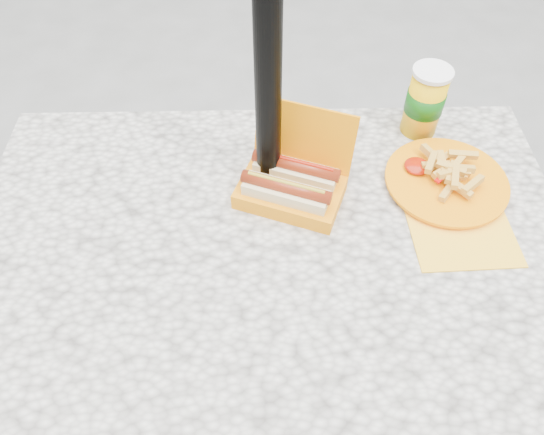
{
  "coord_description": "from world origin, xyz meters",
  "views": [
    {
      "loc": [
        -0.01,
        -0.63,
        1.59
      ],
      "look_at": [
        0.0,
        0.02,
        0.8
      ],
      "focal_mm": 35.0,
      "sensor_mm": 36.0,
      "label": 1
    }
  ],
  "objects_px": {
    "hotdog_box": "(292,183)",
    "umbrella_pole": "(268,36)",
    "fries_plate": "(447,183)",
    "soda_cup": "(425,101)"
  },
  "relations": [
    {
      "from": "hotdog_box",
      "to": "fries_plate",
      "type": "height_order",
      "value": "hotdog_box"
    },
    {
      "from": "fries_plate",
      "to": "soda_cup",
      "type": "distance_m",
      "value": 0.2
    },
    {
      "from": "hotdog_box",
      "to": "umbrella_pole",
      "type": "bearing_deg",
      "value": 158.05
    },
    {
      "from": "umbrella_pole",
      "to": "hotdog_box",
      "type": "relative_size",
      "value": 8.56
    },
    {
      "from": "hotdog_box",
      "to": "fries_plate",
      "type": "relative_size",
      "value": 0.73
    },
    {
      "from": "hotdog_box",
      "to": "fries_plate",
      "type": "bearing_deg",
      "value": 23.63
    },
    {
      "from": "fries_plate",
      "to": "soda_cup",
      "type": "xyz_separation_m",
      "value": [
        -0.02,
        0.19,
        0.07
      ]
    },
    {
      "from": "soda_cup",
      "to": "umbrella_pole",
      "type": "bearing_deg",
      "value": -155.67
    },
    {
      "from": "umbrella_pole",
      "to": "fries_plate",
      "type": "relative_size",
      "value": 6.22
    },
    {
      "from": "umbrella_pole",
      "to": "hotdog_box",
      "type": "height_order",
      "value": "umbrella_pole"
    }
  ]
}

